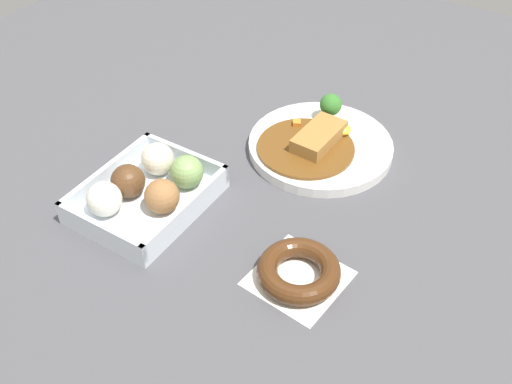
% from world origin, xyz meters
% --- Properties ---
extents(ground_plane, '(1.60, 1.60, 0.00)m').
position_xyz_m(ground_plane, '(0.00, 0.00, 0.00)').
color(ground_plane, '#4C4C51').
extents(curry_plate, '(0.25, 0.25, 0.07)m').
position_xyz_m(curry_plate, '(-0.10, 0.07, 0.01)').
color(curry_plate, white).
rests_on(curry_plate, ground_plane).
extents(donut_box, '(0.21, 0.17, 0.07)m').
position_xyz_m(donut_box, '(0.16, -0.09, 0.03)').
color(donut_box, silver).
rests_on(donut_box, ground_plane).
extents(chocolate_ring_donut, '(0.13, 0.13, 0.03)m').
position_xyz_m(chocolate_ring_donut, '(0.17, 0.18, 0.02)').
color(chocolate_ring_donut, white).
rests_on(chocolate_ring_donut, ground_plane).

